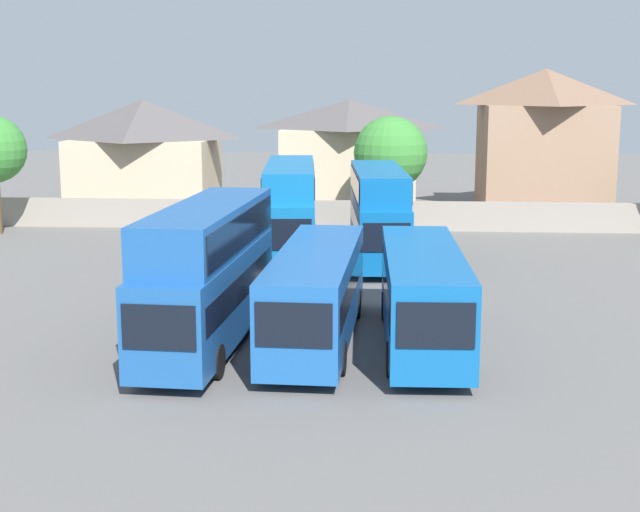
% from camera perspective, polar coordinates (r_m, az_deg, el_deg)
% --- Properties ---
extents(ground, '(140.00, 140.00, 0.00)m').
position_cam_1_polar(ground, '(49.49, 1.22, 0.31)').
color(ground, '#605E5B').
extents(depot_boundary_wall, '(56.00, 0.50, 1.80)m').
position_cam_1_polar(depot_boundary_wall, '(56.57, 1.59, 2.55)').
color(depot_boundary_wall, gray).
rests_on(depot_boundary_wall, ground).
extents(bus_1, '(3.12, 11.22, 4.90)m').
position_cam_1_polar(bus_1, '(31.53, -7.00, -0.72)').
color(bus_1, '#1C5196').
rests_on(bus_1, ground).
extents(bus_2, '(2.99, 11.64, 3.28)m').
position_cam_1_polar(bus_2, '(31.86, -0.24, -2.13)').
color(bus_2, '#1C56A0').
rests_on(bus_2, ground).
extents(bus_3, '(2.85, 11.09, 3.35)m').
position_cam_1_polar(bus_3, '(31.62, 6.43, -2.24)').
color(bus_3, '#10579E').
rests_on(bus_3, ground).
extents(bus_4, '(3.38, 11.71, 4.94)m').
position_cam_1_polar(bus_4, '(46.59, -1.87, 3.11)').
color(bus_4, '#1165A5').
rests_on(bus_4, ground).
extents(bus_5, '(3.22, 10.69, 4.74)m').
position_cam_1_polar(bus_5, '(46.21, 3.67, 2.90)').
color(bus_5, '#0D589E').
rests_on(bus_5, ground).
extents(house_terrace_left, '(10.34, 7.89, 7.78)m').
position_cam_1_polar(house_terrace_left, '(67.33, -10.89, 6.32)').
color(house_terrace_left, '#C6B293').
rests_on(house_terrace_left, ground).
extents(house_terrace_centre, '(9.95, 6.70, 7.77)m').
position_cam_1_polar(house_terrace_centre, '(66.26, 1.81, 6.43)').
color(house_terrace_centre, '#C6B293').
rests_on(house_terrace_centre, ground).
extents(house_terrace_right, '(8.89, 8.07, 9.91)m').
position_cam_1_polar(house_terrace_right, '(65.73, 13.74, 7.04)').
color(house_terrace_right, '#9E7A60').
rests_on(house_terrace_right, ground).
extents(tree_right_of_lot, '(4.69, 4.69, 6.91)m').
position_cam_1_polar(tree_right_of_lot, '(58.61, 4.42, 6.39)').
color(tree_right_of_lot, brown).
rests_on(tree_right_of_lot, ground).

